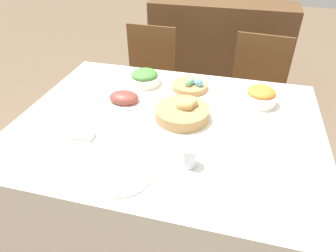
{
  "coord_description": "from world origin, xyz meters",
  "views": [
    {
      "loc": [
        0.32,
        -1.23,
        1.64
      ],
      "look_at": [
        0.03,
        -0.09,
        0.8
      ],
      "focal_mm": 32.0,
      "sensor_mm": 36.0,
      "label": 1
    }
  ],
  "objects_px": {
    "egg_basket": "(190,85)",
    "green_salad_bowl": "(144,78)",
    "sideboard": "(219,50)",
    "knife": "(157,182)",
    "fork": "(90,169)",
    "butter_dish": "(83,134)",
    "carrot_bowl": "(260,96)",
    "chair_far_left": "(148,79)",
    "drinking_cup": "(189,156)",
    "ham_platter": "(124,99)",
    "chair_far_right": "(255,91)",
    "dinner_plate": "(123,175)",
    "bread_basket": "(183,112)",
    "spoon": "(164,183)"
  },
  "relations": [
    {
      "from": "carrot_bowl",
      "to": "spoon",
      "type": "relative_size",
      "value": 0.99
    },
    {
      "from": "fork",
      "to": "bread_basket",
      "type": "bearing_deg",
      "value": 59.25
    },
    {
      "from": "dinner_plate",
      "to": "chair_far_left",
      "type": "bearing_deg",
      "value": 103.95
    },
    {
      "from": "chair_far_right",
      "to": "chair_far_left",
      "type": "height_order",
      "value": "same"
    },
    {
      "from": "bread_basket",
      "to": "dinner_plate",
      "type": "bearing_deg",
      "value": -106.91
    },
    {
      "from": "bread_basket",
      "to": "drinking_cup",
      "type": "relative_size",
      "value": 3.11
    },
    {
      "from": "spoon",
      "to": "drinking_cup",
      "type": "bearing_deg",
      "value": 61.53
    },
    {
      "from": "ham_platter",
      "to": "dinner_plate",
      "type": "xyz_separation_m",
      "value": [
        0.21,
        -0.55,
        -0.02
      ]
    },
    {
      "from": "chair_far_right",
      "to": "knife",
      "type": "xyz_separation_m",
      "value": [
        -0.4,
        -1.39,
        0.27
      ]
    },
    {
      "from": "knife",
      "to": "butter_dish",
      "type": "height_order",
      "value": "butter_dish"
    },
    {
      "from": "ham_platter",
      "to": "butter_dish",
      "type": "xyz_separation_m",
      "value": [
        -0.07,
        -0.35,
        -0.01
      ]
    },
    {
      "from": "ham_platter",
      "to": "knife",
      "type": "bearing_deg",
      "value": -57.39
    },
    {
      "from": "ham_platter",
      "to": "knife",
      "type": "xyz_separation_m",
      "value": [
        0.35,
        -0.55,
        -0.02
      ]
    },
    {
      "from": "chair_far_left",
      "to": "sideboard",
      "type": "relative_size",
      "value": 0.64
    },
    {
      "from": "chair_far_left",
      "to": "butter_dish",
      "type": "height_order",
      "value": "chair_far_left"
    },
    {
      "from": "sideboard",
      "to": "drinking_cup",
      "type": "distance_m",
      "value": 2.14
    },
    {
      "from": "green_salad_bowl",
      "to": "knife",
      "type": "bearing_deg",
      "value": -68.67
    },
    {
      "from": "fork",
      "to": "butter_dish",
      "type": "height_order",
      "value": "butter_dish"
    },
    {
      "from": "chair_far_left",
      "to": "egg_basket",
      "type": "height_order",
      "value": "chair_far_left"
    },
    {
      "from": "knife",
      "to": "drinking_cup",
      "type": "distance_m",
      "value": 0.18
    },
    {
      "from": "chair_far_right",
      "to": "bread_basket",
      "type": "bearing_deg",
      "value": -108.22
    },
    {
      "from": "sideboard",
      "to": "carrot_bowl",
      "type": "distance_m",
      "value": 1.6
    },
    {
      "from": "sideboard",
      "to": "butter_dish",
      "type": "bearing_deg",
      "value": -102.31
    },
    {
      "from": "bread_basket",
      "to": "sideboard",
      "type": "bearing_deg",
      "value": 89.4
    },
    {
      "from": "sideboard",
      "to": "dinner_plate",
      "type": "distance_m",
      "value": 2.27
    },
    {
      "from": "butter_dish",
      "to": "drinking_cup",
      "type": "bearing_deg",
      "value": -6.99
    },
    {
      "from": "chair_far_right",
      "to": "bread_basket",
      "type": "xyz_separation_m",
      "value": [
        -0.4,
        -0.9,
        0.31
      ]
    },
    {
      "from": "chair_far_left",
      "to": "drinking_cup",
      "type": "bearing_deg",
      "value": -62.83
    },
    {
      "from": "ham_platter",
      "to": "knife",
      "type": "height_order",
      "value": "ham_platter"
    },
    {
      "from": "sideboard",
      "to": "knife",
      "type": "xyz_separation_m",
      "value": [
        -0.02,
        -2.25,
        0.29
      ]
    },
    {
      "from": "ham_platter",
      "to": "drinking_cup",
      "type": "distance_m",
      "value": 0.62
    },
    {
      "from": "carrot_bowl",
      "to": "knife",
      "type": "distance_m",
      "value": 0.83
    },
    {
      "from": "carrot_bowl",
      "to": "sideboard",
      "type": "bearing_deg",
      "value": 103.78
    },
    {
      "from": "egg_basket",
      "to": "green_salad_bowl",
      "type": "height_order",
      "value": "green_salad_bowl"
    },
    {
      "from": "sideboard",
      "to": "carrot_bowl",
      "type": "height_order",
      "value": "sideboard"
    },
    {
      "from": "bread_basket",
      "to": "drinking_cup",
      "type": "distance_m",
      "value": 0.36
    },
    {
      "from": "chair_far_right",
      "to": "chair_far_left",
      "type": "bearing_deg",
      "value": -174.31
    },
    {
      "from": "chair_far_right",
      "to": "chair_far_left",
      "type": "relative_size",
      "value": 1.0
    },
    {
      "from": "egg_basket",
      "to": "dinner_plate",
      "type": "xyz_separation_m",
      "value": [
        -0.13,
        -0.8,
        -0.02
      ]
    },
    {
      "from": "ham_platter",
      "to": "drinking_cup",
      "type": "xyz_separation_m",
      "value": [
        0.46,
        -0.42,
        0.02
      ]
    },
    {
      "from": "ham_platter",
      "to": "carrot_bowl",
      "type": "relative_size",
      "value": 1.44
    },
    {
      "from": "egg_basket",
      "to": "drinking_cup",
      "type": "distance_m",
      "value": 0.68
    },
    {
      "from": "knife",
      "to": "sideboard",
      "type": "bearing_deg",
      "value": 90.06
    },
    {
      "from": "carrot_bowl",
      "to": "green_salad_bowl",
      "type": "bearing_deg",
      "value": 174.63
    },
    {
      "from": "carrot_bowl",
      "to": "fork",
      "type": "relative_size",
      "value": 0.99
    },
    {
      "from": "spoon",
      "to": "ham_platter",
      "type": "bearing_deg",
      "value": 124.23
    },
    {
      "from": "bread_basket",
      "to": "ham_platter",
      "type": "distance_m",
      "value": 0.36
    },
    {
      "from": "spoon",
      "to": "egg_basket",
      "type": "bearing_deg",
      "value": 93.1
    },
    {
      "from": "chair_far_right",
      "to": "drinking_cup",
      "type": "distance_m",
      "value": 1.32
    },
    {
      "from": "sideboard",
      "to": "bread_basket",
      "type": "relative_size",
      "value": 4.99
    }
  ]
}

